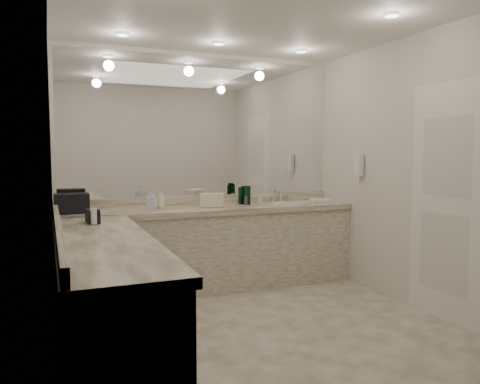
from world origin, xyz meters
name	(u,v)px	position (x,y,z in m)	size (l,w,h in m)	color
floor	(257,325)	(0.00, 0.00, 0.00)	(3.20, 3.20, 0.00)	beige
ceiling	(258,17)	(0.00, 0.00, 2.60)	(3.20, 3.20, 0.00)	white
wall_back	(203,169)	(0.00, 1.50, 1.30)	(3.20, 0.02, 2.60)	silver
wall_left	(53,179)	(-1.60, 0.00, 1.30)	(0.02, 3.00, 2.60)	silver
wall_right	(407,172)	(1.60, 0.00, 1.30)	(0.02, 3.00, 2.60)	silver
vanity_back_base	(212,250)	(0.00, 1.20, 0.42)	(3.20, 0.60, 0.84)	beige
vanity_back_top	(212,210)	(0.00, 1.19, 0.87)	(3.20, 0.64, 0.06)	beige
vanity_left_base	(105,307)	(-1.30, -0.30, 0.42)	(0.60, 2.40, 0.84)	beige
vanity_left_top	(104,243)	(-1.29, -0.30, 0.87)	(0.64, 2.42, 0.06)	beige
backsplash_back	(203,200)	(0.00, 1.48, 0.95)	(3.20, 0.04, 0.10)	beige
backsplash_left	(58,227)	(-1.58, 0.00, 0.95)	(0.04, 3.00, 0.10)	beige
mirror_back	(203,127)	(0.00, 1.49, 1.77)	(3.12, 0.01, 1.55)	white
mirror_left	(53,112)	(-1.59, 0.00, 1.77)	(0.01, 2.92, 1.55)	white
sink	(289,204)	(0.95, 1.20, 0.90)	(0.44, 0.44, 0.03)	white
faucet	(280,196)	(0.95, 1.41, 0.97)	(0.24, 0.16, 0.14)	silver
wall_phone	(359,165)	(1.56, 0.70, 1.35)	(0.06, 0.10, 0.24)	white
door	(445,203)	(1.59, -0.50, 1.05)	(0.02, 0.82, 2.10)	white
black_toiletry_bag	(72,204)	(-1.43, 1.20, 0.99)	(0.32, 0.20, 0.18)	black
black_bag_spill	(93,216)	(-1.30, 0.46, 0.96)	(0.09, 0.21, 0.11)	black
cream_cosmetic_case	(212,200)	(0.01, 1.20, 0.97)	(0.25, 0.15, 0.14)	silver
hand_towel	(320,200)	(1.35, 1.16, 0.92)	(0.23, 0.16, 0.04)	white
lotion_left	(94,217)	(-1.30, 0.37, 0.97)	(0.06, 0.06, 0.13)	white
soap_bottle_a	(161,199)	(-0.53, 1.29, 1.00)	(0.07, 0.07, 0.19)	white
soap_bottle_b	(151,200)	(-0.66, 1.19, 1.00)	(0.09, 0.10, 0.21)	silver
soap_bottle_c	(219,199)	(0.09, 1.20, 0.98)	(0.12, 0.12, 0.16)	#DAC588
green_bottle_0	(241,196)	(0.40, 1.31, 1.00)	(0.07, 0.07, 0.19)	#0B4317
green_bottle_1	(248,195)	(0.44, 1.23, 1.01)	(0.07, 0.07, 0.22)	#0B4317
green_bottle_2	(244,195)	(0.43, 1.30, 1.00)	(0.07, 0.07, 0.21)	#0B4317
amenity_bottle_0	(246,200)	(0.42, 1.22, 0.95)	(0.04, 0.04, 0.11)	#3F3F4C
amenity_bottle_1	(160,203)	(-0.53, 1.34, 0.95)	(0.06, 0.06, 0.11)	white
amenity_bottle_2	(242,200)	(0.42, 1.34, 0.95)	(0.05, 0.05, 0.10)	silver
amenity_bottle_3	(213,201)	(0.07, 1.34, 0.94)	(0.04, 0.04, 0.08)	#9966B2
amenity_bottle_4	(259,200)	(0.62, 1.30, 0.94)	(0.06, 0.06, 0.08)	white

